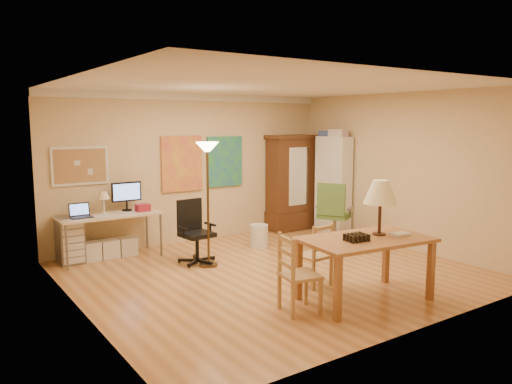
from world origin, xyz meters
TOP-DOWN VIEW (x-y plane):
  - floor at (0.00, 0.00)m, footprint 5.50×5.50m
  - crown_molding at (0.00, 2.46)m, footprint 5.50×0.08m
  - corkboard at (-2.05, 2.47)m, footprint 0.90×0.04m
  - art_panel_left at (-0.25, 2.47)m, footprint 0.80×0.04m
  - art_panel_right at (0.65, 2.47)m, footprint 0.75×0.04m
  - dining_table at (0.37, -1.52)m, footprint 1.67×1.12m
  - ladder_chair_back at (0.12, -0.78)m, footprint 0.43×0.41m
  - ladder_chair_left at (-0.68, -1.38)m, footprint 0.49×0.51m
  - torchiere_lamp at (-0.61, 0.86)m, footprint 0.35×0.35m
  - computer_desk at (-1.70, 2.16)m, footprint 1.60×0.70m
  - office_chair_black at (-0.70, 1.12)m, footprint 0.61×0.61m
  - office_chair_green at (1.91, 0.77)m, footprint 0.71×0.70m
  - drawer_cart at (-2.32, 2.22)m, footprint 0.37×0.44m
  - armoire at (2.09, 2.24)m, footprint 1.05×0.50m
  - bookshelf at (2.55, 1.49)m, footprint 0.29×0.77m
  - wastebin at (0.68, 1.37)m, footprint 0.32×0.32m

SIDE VIEW (x-z plane):
  - floor at x=0.00m, z-range 0.00..0.00m
  - wastebin at x=0.68m, z-range 0.00..0.41m
  - office_chair_black at x=-0.70m, z-range -0.23..0.76m
  - office_chair_green at x=1.91m, z-range -0.26..0.87m
  - drawer_cart at x=-2.32m, z-range 0.00..0.73m
  - ladder_chair_back at x=0.12m, z-range -0.03..0.83m
  - ladder_chair_left at x=-0.68m, z-range -0.03..0.89m
  - computer_desk at x=-1.70m, z-range -0.16..1.05m
  - armoire at x=2.09m, z-range -0.13..1.81m
  - dining_table at x=0.37m, z-range 0.20..1.68m
  - bookshelf at x=2.55m, z-range 0.00..1.91m
  - art_panel_left at x=-0.25m, z-range 0.95..1.95m
  - art_panel_right at x=0.65m, z-range 0.98..1.92m
  - corkboard at x=-2.05m, z-range 1.19..1.81m
  - torchiere_lamp at x=-0.61m, z-range 0.57..2.47m
  - crown_molding at x=0.00m, z-range 2.58..2.70m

